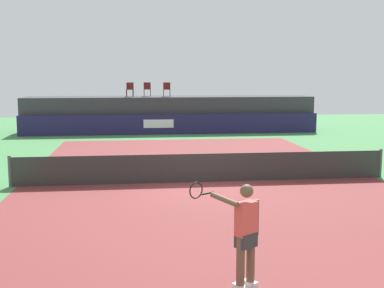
% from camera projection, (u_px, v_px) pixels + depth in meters
% --- Properties ---
extents(ground_plane, '(48.00, 48.00, 0.00)m').
position_uv_depth(ground_plane, '(193.00, 166.00, 19.32)').
color(ground_plane, '#3D7A42').
extents(court_inner, '(12.00, 22.00, 0.00)m').
position_uv_depth(court_inner, '(203.00, 182.00, 16.37)').
color(court_inner, maroon).
rests_on(court_inner, ground).
extents(sponsor_wall, '(18.00, 0.22, 1.20)m').
position_uv_depth(sponsor_wall, '(172.00, 124.00, 29.57)').
color(sponsor_wall, '#231E4C').
rests_on(sponsor_wall, ground).
extents(spectator_platform, '(18.00, 2.80, 2.20)m').
position_uv_depth(spectator_platform, '(170.00, 114.00, 31.27)').
color(spectator_platform, '#38383D').
rests_on(spectator_platform, ground).
extents(spectator_chair_far_left, '(0.48, 0.48, 0.89)m').
position_uv_depth(spectator_chair_far_left, '(130.00, 89.00, 30.57)').
color(spectator_chair_far_left, '#561919').
rests_on(spectator_chair_far_left, spectator_platform).
extents(spectator_chair_left, '(0.46, 0.46, 0.89)m').
position_uv_depth(spectator_chair_left, '(147.00, 89.00, 31.06)').
color(spectator_chair_left, '#561919').
rests_on(spectator_chair_left, spectator_platform).
extents(spectator_chair_center, '(0.46, 0.46, 0.89)m').
position_uv_depth(spectator_chair_center, '(167.00, 89.00, 30.78)').
color(spectator_chair_center, '#561919').
rests_on(spectator_chair_center, spectator_platform).
extents(tennis_net, '(12.40, 0.02, 0.95)m').
position_uv_depth(tennis_net, '(203.00, 168.00, 16.31)').
color(tennis_net, '#2D2D2D').
rests_on(tennis_net, ground).
extents(net_post_near, '(0.10, 0.10, 1.00)m').
position_uv_depth(net_post_near, '(10.00, 171.00, 15.58)').
color(net_post_near, '#4C4C51').
rests_on(net_post_near, ground).
extents(net_post_far, '(0.10, 0.10, 1.00)m').
position_uv_depth(net_post_far, '(380.00, 163.00, 17.03)').
color(net_post_far, '#4C4C51').
rests_on(net_post_far, ground).
extents(tennis_player, '(1.12, 0.99, 1.77)m').
position_uv_depth(tennis_player, '(244.00, 232.00, 8.06)').
color(tennis_player, white).
rests_on(tennis_player, court_inner).
extents(tennis_ball, '(0.07, 0.07, 0.07)m').
position_uv_depth(tennis_ball, '(188.00, 160.00, 20.34)').
color(tennis_ball, '#D8EA33').
rests_on(tennis_ball, court_inner).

